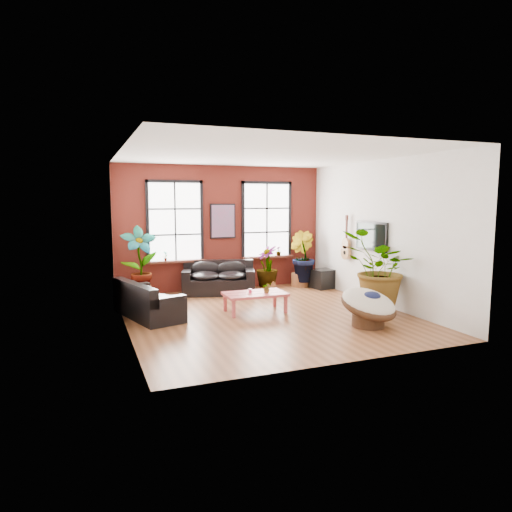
{
  "coord_description": "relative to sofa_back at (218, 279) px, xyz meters",
  "views": [
    {
      "loc": [
        -3.79,
        -9.17,
        2.54
      ],
      "look_at": [
        0.0,
        0.6,
        1.25
      ],
      "focal_mm": 32.0,
      "sensor_mm": 36.0,
      "label": 1
    }
  ],
  "objects": [
    {
      "name": "room",
      "position": [
        0.3,
        -2.51,
        1.35
      ],
      "size": [
        6.04,
        6.54,
        3.54
      ],
      "color": "brown",
      "rests_on": "ground"
    },
    {
      "name": "sofa_back",
      "position": [
        0.0,
        0.0,
        0.0
      ],
      "size": [
        2.11,
        1.45,
        0.89
      ],
      "rotation": [
        0.0,
        0.0,
        -0.29
      ],
      "color": "black",
      "rests_on": "ground"
    },
    {
      "name": "sofa_left",
      "position": [
        -2.2,
        -1.9,
        -0.04
      ],
      "size": [
        1.36,
        2.14,
        0.79
      ],
      "rotation": [
        0.0,
        0.0,
        1.85
      ],
      "color": "black",
      "rests_on": "ground"
    },
    {
      "name": "coffee_table",
      "position": [
        0.17,
        -2.34,
        -0.0
      ],
      "size": [
        1.4,
        0.81,
        0.54
      ],
      "rotation": [
        0.0,
        0.0,
        -0.01
      ],
      "color": "#AC3D40",
      "rests_on": "ground"
    },
    {
      "name": "papasan_chair",
      "position": [
        1.87,
        -4.28,
        0.03
      ],
      "size": [
        1.43,
        1.43,
        0.84
      ],
      "rotation": [
        0.0,
        0.0,
        0.34
      ],
      "color": "#422817",
      "rests_on": "ground"
    },
    {
      "name": "poster",
      "position": [
        0.3,
        0.53,
        1.55
      ],
      "size": [
        0.74,
        0.06,
        0.98
      ],
      "color": "black",
      "rests_on": "room"
    },
    {
      "name": "tv_wall_unit",
      "position": [
        3.24,
        -2.06,
        1.14
      ],
      "size": [
        0.13,
        1.86,
        1.2
      ],
      "color": "black",
      "rests_on": "room"
    },
    {
      "name": "media_box",
      "position": [
        3.06,
        -0.4,
        -0.13
      ],
      "size": [
        0.74,
        0.65,
        0.55
      ],
      "rotation": [
        0.0,
        0.0,
        0.17
      ],
      "color": "black",
      "rests_on": "ground"
    },
    {
      "name": "pot_back_left",
      "position": [
        -2.04,
        0.1,
        -0.23
      ],
      "size": [
        0.51,
        0.51,
        0.35
      ],
      "rotation": [
        0.0,
        0.0,
        -0.08
      ],
      "color": "brown",
      "rests_on": "ground"
    },
    {
      "name": "pot_back_right",
      "position": [
        2.55,
        0.11,
        -0.2
      ],
      "size": [
        0.64,
        0.64,
        0.39
      ],
      "rotation": [
        0.0,
        0.0,
        0.21
      ],
      "color": "brown",
      "rests_on": "ground"
    },
    {
      "name": "pot_right_wall",
      "position": [
        2.69,
        -3.44,
        -0.22
      ],
      "size": [
        0.53,
        0.53,
        0.36
      ],
      "rotation": [
        0.0,
        0.0,
        -0.1
      ],
      "color": "brown",
      "rests_on": "ground"
    },
    {
      "name": "pot_mid",
      "position": [
        1.36,
        -0.25,
        -0.24
      ],
      "size": [
        0.56,
        0.56,
        0.32
      ],
      "rotation": [
        0.0,
        0.0,
        -0.36
      ],
      "color": "brown",
      "rests_on": "ground"
    },
    {
      "name": "floor_plant_back_left",
      "position": [
        -2.08,
        0.1,
        0.62
      ],
      "size": [
        0.97,
        0.71,
        1.74
      ],
      "primitive_type": "imported",
      "rotation": [
        0.0,
        0.0,
        0.1
      ],
      "color": "#1D380F",
      "rests_on": "ground"
    },
    {
      "name": "floor_plant_back_right",
      "position": [
        2.58,
        0.08,
        0.49
      ],
      "size": [
        0.82,
        0.94,
        1.49
      ],
      "primitive_type": "imported",
      "rotation": [
        0.0,
        0.0,
        1.79
      ],
      "color": "#1D380F",
      "rests_on": "ground"
    },
    {
      "name": "floor_plant_right_wall",
      "position": [
        2.72,
        -3.43,
        0.61
      ],
      "size": [
        1.8,
        1.64,
        1.71
      ],
      "primitive_type": "imported",
      "rotation": [
        0.0,
        0.0,
        3.37
      ],
      "color": "#1D380F",
      "rests_on": "ground"
    },
    {
      "name": "floor_plant_mid",
      "position": [
        1.34,
        -0.22,
        0.31
      ],
      "size": [
        0.7,
        0.7,
        1.13
      ],
      "primitive_type": "imported",
      "rotation": [
        0.0,
        0.0,
        4.81
      ],
      "color": "#1D380F",
      "rests_on": "ground"
    },
    {
      "name": "table_plant",
      "position": [
        0.41,
        -2.47,
        0.17
      ],
      "size": [
        0.26,
        0.24,
        0.24
      ],
      "primitive_type": "imported",
      "rotation": [
        0.0,
        0.0,
        -0.3
      ],
      "color": "#1D380F",
      "rests_on": "coffee_table"
    },
    {
      "name": "sill_plant_left",
      "position": [
        -1.35,
        0.48,
        0.63
      ],
      "size": [
        0.17,
        0.17,
        0.27
      ],
      "primitive_type": "imported",
      "rotation": [
        0.0,
        0.0,
        0.79
      ],
      "color": "#1D380F",
      "rests_on": "room"
    },
    {
      "name": "sill_plant_right",
      "position": [
        2.0,
        0.48,
        0.63
      ],
      "size": [
        0.19,
        0.19,
        0.27
      ],
      "primitive_type": "imported",
      "rotation": [
        0.0,
        0.0,
        3.49
      ],
      "color": "#1D380F",
      "rests_on": "room"
    }
  ]
}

